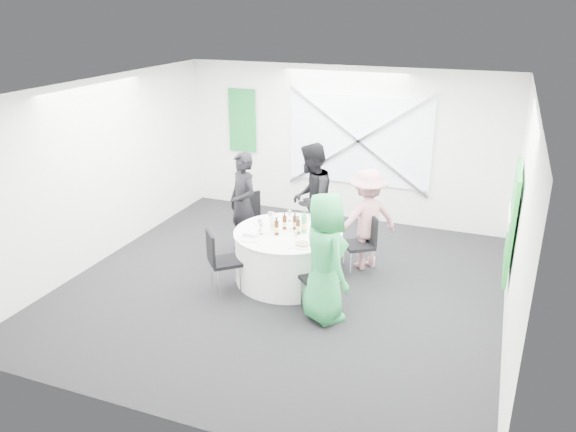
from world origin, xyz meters
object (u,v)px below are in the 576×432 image
(person_man_back, at_px, (311,199))
(green_water_bottle, at_px, (304,224))
(chair_back_left, at_px, (252,218))
(clear_water_bottle, at_px, (273,224))
(person_woman_pink, at_px, (367,219))
(person_woman_green, at_px, (325,258))
(chair_back, at_px, (322,219))
(banquet_table, at_px, (288,256))
(chair_front_right, at_px, (321,277))
(chair_back_right, at_px, (364,239))
(person_man_back_left, at_px, (243,203))
(chair_front_left, at_px, (219,257))

(person_man_back, xyz_separation_m, green_water_bottle, (0.24, -1.00, -0.02))
(chair_back_left, height_order, clear_water_bottle, clear_water_bottle)
(person_woman_pink, relative_size, person_woman_green, 0.92)
(chair_back, xyz_separation_m, clear_water_bottle, (-0.36, -1.20, 0.31))
(banquet_table, xyz_separation_m, chair_front_right, (0.74, -0.71, 0.14))
(chair_back_left, bearing_deg, person_woman_pink, -48.36)
(chair_back_right, xyz_separation_m, person_woman_green, (-0.15, -1.48, 0.32))
(chair_back_right, bearing_deg, chair_back_left, -128.00)
(banquet_table, height_order, person_woman_pink, person_woman_pink)
(person_man_back_left, xyz_separation_m, person_woman_pink, (1.97, 0.15, -0.05))
(green_water_bottle, bearing_deg, chair_back, 94.06)
(chair_back_right, xyz_separation_m, green_water_bottle, (-0.74, -0.60, 0.36))
(person_woman_green, bearing_deg, chair_back_left, 2.76)
(chair_back_left, bearing_deg, person_man_back, -32.72)
(chair_back_right, distance_m, chair_front_right, 1.39)
(chair_front_right, bearing_deg, clear_water_bottle, -81.12)
(person_man_back, bearing_deg, person_woman_pink, 75.53)
(person_man_back_left, bearing_deg, banquet_table, 0.00)
(chair_back, distance_m, person_man_back_left, 1.30)
(banquet_table, distance_m, chair_back_left, 1.23)
(person_woman_pink, bearing_deg, green_water_bottle, 5.71)
(chair_back_right, distance_m, green_water_bottle, 1.02)
(chair_front_left, distance_m, person_man_back_left, 1.41)
(chair_back_right, bearing_deg, green_water_bottle, -85.24)
(banquet_table, distance_m, person_man_back_left, 1.31)
(chair_back_left, distance_m, chair_front_left, 1.47)
(banquet_table, distance_m, green_water_bottle, 0.56)
(person_woman_green, distance_m, green_water_bottle, 1.06)
(banquet_table, bearing_deg, chair_back_left, 139.93)
(person_woman_green, bearing_deg, person_man_back_left, 6.25)
(banquet_table, bearing_deg, person_woman_pink, 41.35)
(person_woman_green, bearing_deg, chair_back_right, -50.50)
(chair_back_left, distance_m, green_water_bottle, 1.40)
(person_woman_pink, bearing_deg, chair_front_right, 40.97)
(chair_back, height_order, green_water_bottle, green_water_bottle)
(person_man_back, height_order, person_woman_pink, person_man_back)
(person_woman_green, bearing_deg, chair_back, -25.99)
(banquet_table, distance_m, chair_front_right, 1.03)
(chair_front_right, relative_size, green_water_bottle, 2.81)
(chair_back_right, distance_m, person_man_back_left, 2.01)
(chair_back_right, xyz_separation_m, person_woman_pink, (-0.02, 0.18, 0.25))
(chair_back_right, xyz_separation_m, person_man_back, (-0.98, 0.41, 0.38))
(chair_front_right, xyz_separation_m, person_woman_pink, (0.21, 1.54, 0.26))
(person_woman_pink, height_order, green_water_bottle, person_woman_pink)
(person_man_back_left, height_order, person_man_back, person_man_back)
(banquet_table, relative_size, person_man_back, 0.86)
(chair_front_right, height_order, person_man_back_left, person_man_back_left)
(banquet_table, distance_m, chair_front_left, 1.03)
(person_man_back, distance_m, clear_water_bottle, 1.12)
(banquet_table, distance_m, clear_water_bottle, 0.54)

